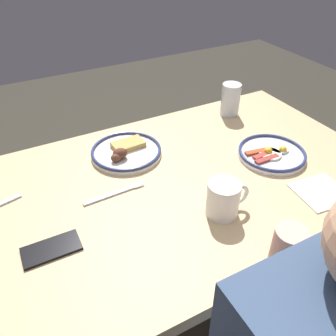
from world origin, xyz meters
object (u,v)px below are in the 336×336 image
at_px(plate_near_main, 126,151).
at_px(cell_phone, 51,249).
at_px(plate_center_pancakes, 272,153).
at_px(drinking_glass, 230,101).
at_px(coffee_mug, 224,198).
at_px(fork_far, 115,193).
at_px(paper_napkin, 321,192).

bearing_deg(plate_near_main, cell_phone, 42.91).
xyz_separation_m(plate_center_pancakes, drinking_glass, (-0.06, -0.33, 0.05)).
bearing_deg(cell_phone, coffee_mug, 169.39).
relative_size(cell_phone, fork_far, 0.74).
relative_size(plate_center_pancakes, paper_napkin, 1.55).
xyz_separation_m(plate_near_main, drinking_glass, (-0.50, -0.08, 0.04)).
height_order(plate_near_main, plate_center_pancakes, plate_near_main).
xyz_separation_m(plate_near_main, paper_napkin, (-0.45, 0.47, -0.01)).
height_order(plate_center_pancakes, coffee_mug, coffee_mug).
relative_size(drinking_glass, cell_phone, 0.92).
xyz_separation_m(coffee_mug, drinking_glass, (-0.37, -0.48, 0.01)).
height_order(paper_napkin, fork_far, fork_far).
xyz_separation_m(plate_center_pancakes, cell_phone, (0.77, 0.06, -0.01)).
height_order(plate_near_main, coffee_mug, coffee_mug).
relative_size(coffee_mug, paper_napkin, 0.85).
distance_m(plate_near_main, coffee_mug, 0.42).
height_order(coffee_mug, drinking_glass, drinking_glass).
height_order(plate_near_main, fork_far, plate_near_main).
bearing_deg(plate_center_pancakes, plate_near_main, -28.99).
bearing_deg(coffee_mug, paper_napkin, 167.51).
bearing_deg(cell_phone, paper_napkin, 168.82).
xyz_separation_m(plate_near_main, fork_far, (0.11, 0.18, -0.01)).
bearing_deg(coffee_mug, cell_phone, -11.09).
relative_size(plate_near_main, drinking_glass, 1.86).
bearing_deg(plate_center_pancakes, paper_napkin, 90.85).
height_order(cell_phone, paper_napkin, cell_phone).
relative_size(plate_near_main, plate_center_pancakes, 1.06).
bearing_deg(paper_napkin, plate_near_main, -46.20).
distance_m(plate_center_pancakes, paper_napkin, 0.22).
bearing_deg(plate_center_pancakes, coffee_mug, 25.67).
xyz_separation_m(plate_near_main, coffee_mug, (-0.13, 0.40, 0.04)).
bearing_deg(plate_center_pancakes, fork_far, -6.87).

